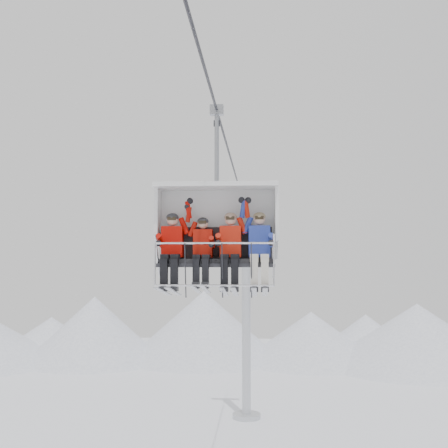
# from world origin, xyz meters

# --- Properties ---
(ridgeline) EXTENTS (72.00, 21.00, 7.00)m
(ridgeline) POSITION_xyz_m (-1.58, 42.05, 2.84)
(ridgeline) COLOR white
(ridgeline) RESTS_ON ground
(lift_tower_right) EXTENTS (2.00, 1.80, 13.48)m
(lift_tower_right) POSITION_xyz_m (0.00, 22.00, 5.78)
(lift_tower_right) COLOR #B8BBC0
(lift_tower_right) RESTS_ON ground
(haul_cable) EXTENTS (0.06, 50.00, 0.06)m
(haul_cable) POSITION_xyz_m (0.00, 0.00, 13.30)
(haul_cable) COLOR #2D2D32
(haul_cable) RESTS_ON lift_tower_left
(chairlift_carrier) EXTENTS (2.69, 1.17, 3.98)m
(chairlift_carrier) POSITION_xyz_m (0.00, -2.32, 10.74)
(chairlift_carrier) COLOR black
(chairlift_carrier) RESTS_ON haul_cable
(skier_far_left) EXTENTS (0.46, 1.69, 1.79)m
(skier_far_left) POSITION_xyz_m (-0.96, -2.63, 10.26)
(skier_far_left) COLOR #BA0A02
(skier_far_left) RESTS_ON chairlift_carrier
(skier_center_left) EXTENTS (0.41, 1.69, 1.64)m
(skier_center_left) POSITION_xyz_m (-0.29, -2.64, 10.21)
(skier_center_left) COLOR #AC1207
(skier_center_left) RESTS_ON chairlift_carrier
(skier_center_right) EXTENTS (0.46, 1.69, 1.79)m
(skier_center_right) POSITION_xyz_m (0.31, -2.63, 10.26)
(skier_center_right) COLOR red
(skier_center_right) RESTS_ON chairlift_carrier
(skier_far_right) EXTENTS (0.46, 1.69, 1.80)m
(skier_far_right) POSITION_xyz_m (0.93, -2.63, 10.26)
(skier_far_right) COLOR #25389B
(skier_far_right) RESTS_ON chairlift_carrier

